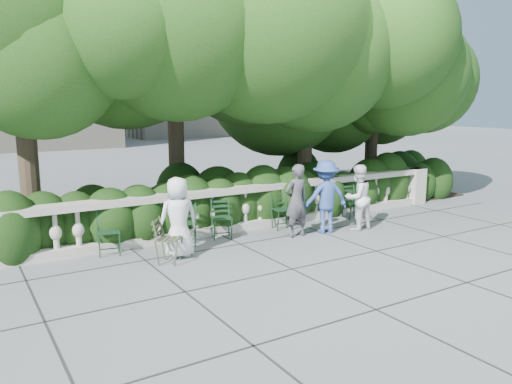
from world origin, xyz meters
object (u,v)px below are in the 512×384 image
person_businessman (178,218)px  person_older_blue (326,197)px  person_woman_grey (296,201)px  chair_weathered (177,263)px  chair_c (223,240)px  chair_d (285,230)px  chair_b (110,257)px  person_casual_man (358,197)px  chair_f (355,219)px  chair_a (186,247)px

person_businessman → person_older_blue: (3.45, -0.04, 0.05)m
person_businessman → person_woman_grey: size_ratio=0.96×
chair_weathered → person_woman_grey: (2.88, 0.34, 0.78)m
chair_c → person_older_blue: bearing=2.7°
chair_d → person_older_blue: (0.65, -0.61, 0.81)m
chair_b → chair_weathered: (0.93, -0.99, 0.00)m
chair_d → person_woman_grey: size_ratio=0.54×
person_casual_man → person_older_blue: (-0.78, 0.17, 0.07)m
chair_f → person_businessman: (-4.91, -0.55, 0.76)m
chair_d → person_older_blue: bearing=-33.6°
person_woman_grey → person_casual_man: (1.52, -0.24, -0.05)m
chair_f → chair_b: bearing=-176.2°
person_casual_man → person_older_blue: 0.80m
chair_a → chair_d: same height
chair_b → chair_c: bearing=8.9°
chair_a → person_businessman: 1.01m
person_businessman → person_casual_man: person_businessman is taller
chair_a → person_older_blue: 3.23m
chair_c → person_woman_grey: bearing=-2.1°
chair_d → person_woman_grey: (-0.09, -0.55, 0.78)m
chair_d → person_businessman: bearing=-158.5°
chair_c → person_older_blue: person_older_blue is taller
person_businessman → person_older_blue: person_older_blue is taller
chair_b → person_casual_man: 5.45m
chair_d → chair_b: bearing=-171.6°
chair_weathered → person_businessman: bearing=9.9°
person_woman_grey → person_businessman: bearing=-1.4°
chair_weathered → person_older_blue: 3.72m
chair_c → chair_f: 3.68m
chair_b → chair_d: bearing=9.9°
person_woman_grey → chair_c: bearing=-22.3°
chair_d → chair_weathered: (-2.97, -0.89, 0.00)m
chair_c → person_older_blue: 2.44m
chair_a → chair_f: (4.52, 0.00, 0.00)m
chair_weathered → chair_c: bearing=-19.4°
chair_d → person_woman_grey: person_woman_grey is taller
chair_b → person_businessman: 1.49m
chair_c → chair_f: size_ratio=1.00×
chair_b → person_woman_grey: size_ratio=0.54×
chair_a → chair_f: same height
chair_b → person_woman_grey: (3.81, -0.65, 0.78)m
chair_weathered → person_businessman: size_ratio=0.56×
chair_f → person_woman_grey: person_woman_grey is taller
chair_b → chair_d: 3.90m
person_casual_man → chair_d: bearing=-31.8°
chair_c → chair_weathered: size_ratio=1.00×
chair_weathered → person_older_blue: bearing=-47.5°
chair_c → person_woman_grey: person_woman_grey is taller
chair_b → chair_c: size_ratio=1.00×
chair_d → chair_f: size_ratio=1.00×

